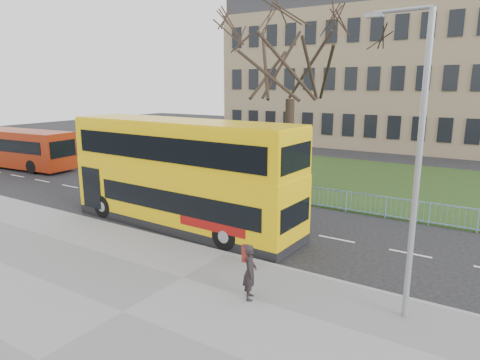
# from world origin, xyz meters

# --- Properties ---
(ground) EXTENTS (120.00, 120.00, 0.00)m
(ground) POSITION_xyz_m (0.00, 0.00, 0.00)
(ground) COLOR black
(ground) RESTS_ON ground
(pavement) EXTENTS (80.00, 10.50, 0.12)m
(pavement) POSITION_xyz_m (0.00, -6.75, 0.06)
(pavement) COLOR slate
(pavement) RESTS_ON ground
(kerb) EXTENTS (80.00, 0.20, 0.14)m
(kerb) POSITION_xyz_m (0.00, -1.55, 0.07)
(kerb) COLOR gray
(kerb) RESTS_ON ground
(grass_verge) EXTENTS (80.00, 15.40, 0.08)m
(grass_verge) POSITION_xyz_m (0.00, 14.30, 0.04)
(grass_verge) COLOR #1A3413
(grass_verge) RESTS_ON ground
(guard_railing) EXTENTS (40.00, 0.12, 1.10)m
(guard_railing) POSITION_xyz_m (0.00, 6.60, 0.55)
(guard_railing) COLOR #78ABD7
(guard_railing) RESTS_ON ground
(bare_tree) EXTENTS (9.19, 9.19, 13.12)m
(bare_tree) POSITION_xyz_m (-3.00, 10.00, 6.64)
(bare_tree) COLOR black
(bare_tree) RESTS_ON grass_verge
(civic_building) EXTENTS (30.00, 15.00, 14.00)m
(civic_building) POSITION_xyz_m (-5.00, 35.00, 7.00)
(civic_building) COLOR #8C7358
(civic_building) RESTS_ON ground
(yellow_bus) EXTENTS (11.69, 3.20, 4.86)m
(yellow_bus) POSITION_xyz_m (-3.66, 0.32, 2.61)
(yellow_bus) COLOR yellow
(yellow_bus) RESTS_ON ground
(red_bus) EXTENTS (11.46, 3.53, 2.97)m
(red_bus) POSITION_xyz_m (-24.47, 4.40, 1.58)
(red_bus) COLOR maroon
(red_bus) RESTS_ON ground
(pedestrian) EXTENTS (0.66, 0.75, 1.72)m
(pedestrian) POSITION_xyz_m (2.66, -4.13, 0.98)
(pedestrian) COLOR black
(pedestrian) RESTS_ON pavement
(street_lamp) EXTENTS (1.74, 0.34, 8.22)m
(street_lamp) POSITION_xyz_m (6.76, -2.69, 4.63)
(street_lamp) COLOR gray
(street_lamp) RESTS_ON pavement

